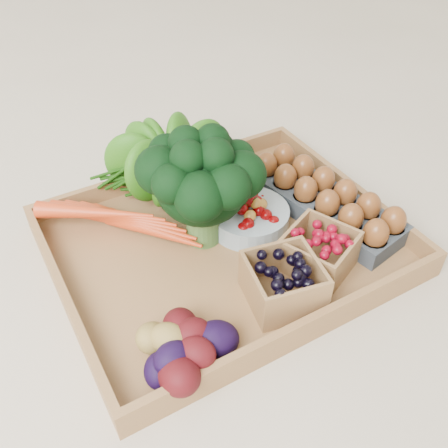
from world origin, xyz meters
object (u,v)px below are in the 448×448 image
tray (224,247)px  egg_carton (323,205)px  cherry_bowl (249,218)px  broccoli (203,204)px

tray → egg_carton: (0.20, -0.02, 0.03)m
cherry_bowl → egg_carton: (0.13, -0.04, -0.00)m
broccoli → egg_carton: broccoli is taller
broccoli → cherry_bowl: 0.10m
tray → cherry_bowl: cherry_bowl is taller
broccoli → egg_carton: 0.23m
broccoli → cherry_bowl: (0.08, -0.01, -0.06)m
tray → egg_carton: size_ratio=1.83×
cherry_bowl → egg_carton: size_ratio=0.46×
tray → broccoli: bearing=126.4°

